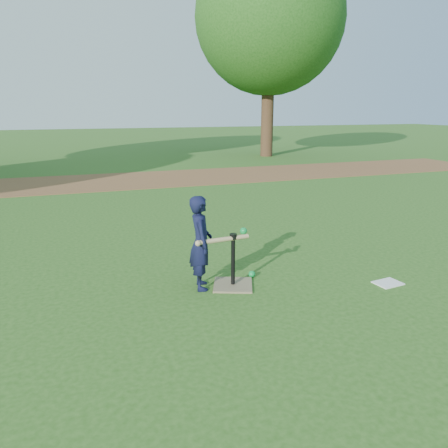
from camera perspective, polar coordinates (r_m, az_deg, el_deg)
name	(u,v)px	position (r m, az deg, el deg)	size (l,w,h in m)	color
ground	(198,277)	(5.24, -3.46, -6.97)	(80.00, 80.00, 0.00)	#285116
dirt_strip	(121,181)	(12.40, -13.30, 5.52)	(24.00, 3.00, 0.01)	brown
child	(201,243)	(4.78, -3.06, -2.46)	(0.38, 0.25, 1.05)	black
wiffle_ball_ground	(252,274)	(5.23, 3.66, -6.54)	(0.08, 0.08, 0.08)	#0C8937
clipboard	(388,283)	(5.39, 20.63, -7.24)	(0.30, 0.23, 0.01)	white
batting_tee	(233,277)	(4.95, 1.18, -6.90)	(0.56, 0.56, 0.61)	#7A694D
swing_action	(225,238)	(4.75, 0.15, -1.84)	(0.63, 0.16, 0.13)	tan
tree_right	(270,18)	(18.72, 5.99, 25.15)	(5.80, 5.80, 8.21)	#382316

